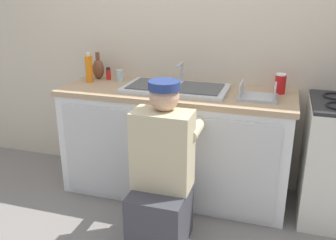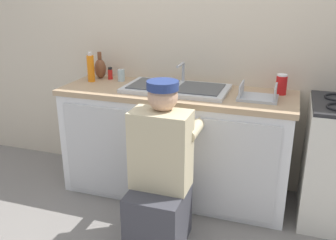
{
  "view_description": "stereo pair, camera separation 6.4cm",
  "coord_description": "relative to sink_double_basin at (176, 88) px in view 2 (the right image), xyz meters",
  "views": [
    {
      "loc": [
        0.78,
        -2.41,
        1.66
      ],
      "look_at": [
        0.0,
        0.1,
        0.71
      ],
      "focal_mm": 40.0,
      "sensor_mm": 36.0,
      "label": 1
    },
    {
      "loc": [
        0.84,
        -2.39,
        1.66
      ],
      "look_at": [
        0.0,
        0.1,
        0.71
      ],
      "focal_mm": 40.0,
      "sensor_mm": 36.0,
      "label": 2
    }
  ],
  "objects": [
    {
      "name": "sink_double_basin",
      "position": [
        0.0,
        0.0,
        0.0
      ],
      "size": [
        0.8,
        0.44,
        0.19
      ],
      "color": "silver",
      "rests_on": "countertop"
    },
    {
      "name": "soap_bottle_orange",
      "position": [
        -0.77,
        0.04,
        0.09
      ],
      "size": [
        0.06,
        0.06,
        0.25
      ],
      "color": "orange",
      "rests_on": "countertop"
    },
    {
      "name": "back_wall",
      "position": [
        0.0,
        0.35,
        0.35
      ],
      "size": [
        6.0,
        0.1,
        2.5
      ],
      "primitive_type": "cube",
      "color": "beige",
      "rests_on": "ground_plane"
    },
    {
      "name": "water_glass",
      "position": [
        -0.53,
        0.14,
        0.03
      ],
      "size": [
        0.06,
        0.06,
        0.1
      ],
      "color": "#ADC6CC",
      "rests_on": "countertop"
    },
    {
      "name": "countertop",
      "position": [
        0.0,
        -0.0,
        -0.04
      ],
      "size": [
        1.83,
        0.62,
        0.04
      ],
      "primitive_type": "cube",
      "color": "tan",
      "rests_on": "counter_cabinet"
    },
    {
      "name": "counter_cabinet",
      "position": [
        0.0,
        -0.01,
        -0.48
      ],
      "size": [
        1.79,
        0.62,
        0.84
      ],
      "color": "white",
      "rests_on": "ground_plane"
    },
    {
      "name": "vase_decorative",
      "position": [
        -0.75,
        0.17,
        0.07
      ],
      "size": [
        0.1,
        0.1,
        0.23
      ],
      "color": "brown",
      "rests_on": "countertop"
    },
    {
      "name": "soda_cup_red",
      "position": [
        0.77,
        0.15,
        0.06
      ],
      "size": [
        0.08,
        0.08,
        0.15
      ],
      "color": "red",
      "rests_on": "countertop"
    },
    {
      "name": "ground_plane",
      "position": [
        0.0,
        -0.3,
        -0.9
      ],
      "size": [
        12.0,
        12.0,
        0.0
      ],
      "primitive_type": "plane",
      "color": "gray"
    },
    {
      "name": "spice_bottle_red",
      "position": [
        -0.65,
        0.17,
        0.03
      ],
      "size": [
        0.04,
        0.04,
        0.1
      ],
      "color": "red",
      "rests_on": "countertop"
    },
    {
      "name": "dish_rack_tray",
      "position": [
        0.63,
        -0.04,
        0.01
      ],
      "size": [
        0.28,
        0.22,
        0.11
      ],
      "color": "#B2B7BC",
      "rests_on": "countertop"
    },
    {
      "name": "plumber_person",
      "position": [
        0.1,
        -0.65,
        -0.44
      ],
      "size": [
        0.42,
        0.61,
        1.1
      ],
      "color": "#3F3F47",
      "rests_on": "ground_plane"
    }
  ]
}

